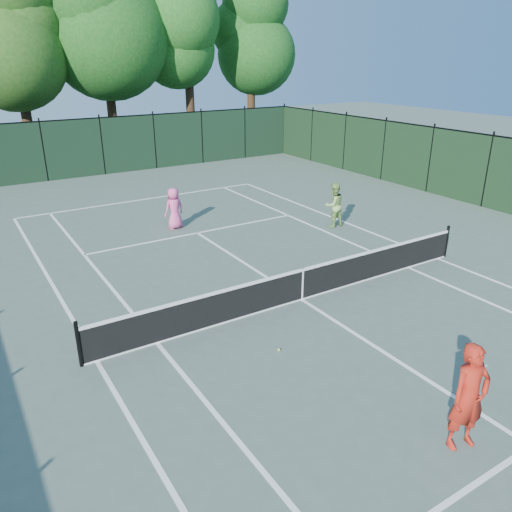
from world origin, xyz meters
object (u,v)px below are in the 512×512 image
player_pink (174,208)px  player_green (334,205)px  coach (469,397)px  loose_ball_midcourt (279,350)px

player_pink → player_green: bearing=140.9°
coach → player_pink: 13.09m
player_pink → loose_ball_midcourt: size_ratio=22.90×
loose_ball_midcourt → coach: bearing=-76.1°
coach → player_green: 11.55m
coach → loose_ball_midcourt: coach is taller
loose_ball_midcourt → player_pink: bearing=80.7°
player_green → loose_ball_midcourt: (-6.67, -6.08, -0.81)m
coach → loose_ball_midcourt: 4.20m
coach → player_pink: (0.51, 13.08, -0.18)m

